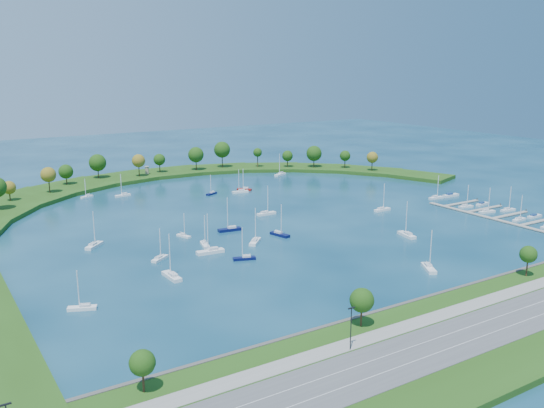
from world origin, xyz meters
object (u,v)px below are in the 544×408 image
moored_boat_19 (212,193)px  moored_boat_20 (82,307)px  moored_boat_6 (160,257)px  moored_boat_7 (87,196)px  moored_boat_15 (172,275)px  moored_boat_0 (382,209)px  docked_boat_8 (466,206)px  docked_boat_5 (534,216)px  moored_boat_10 (123,195)px  docked_boat_6 (487,211)px  docked_boat_10 (436,197)px  moored_boat_18 (429,267)px  moored_boat_9 (280,234)px  moored_boat_4 (94,245)px  docked_boat_4 (519,219)px  moored_boat_2 (244,189)px  moored_boat_14 (266,213)px  moored_boat_11 (184,235)px  moored_boat_12 (230,229)px  moored_boat_16 (205,244)px  moored_boat_17 (240,191)px  docked_boat_11 (451,195)px  moored_boat_8 (255,241)px  moored_boat_1 (244,257)px  docked_boat_9 (482,204)px  dock_system (517,220)px  moored_boat_3 (211,251)px  harbor_tower (147,170)px  moored_boat_13 (280,174)px  docked_boat_7 (508,209)px

moored_boat_19 → moored_boat_20: 144.48m
moored_boat_6 → moored_boat_7: moored_boat_6 is taller
moored_boat_15 → moored_boat_20: size_ratio=1.25×
moored_boat_15 → moored_boat_0: bearing=-77.6°
docked_boat_8 → docked_boat_5: bearing=-59.8°
moored_boat_10 → docked_boat_8: moored_boat_10 is taller
moored_boat_0 → docked_boat_5: bearing=-46.8°
docked_boat_6 → docked_boat_10: (2.39, 31.59, 0.01)m
moored_boat_6 → moored_boat_18: (68.90, -54.84, 0.07)m
docked_boat_6 → docked_boat_10: size_ratio=0.96×
moored_boat_7 → moored_boat_9: (44.36, -106.98, 0.08)m
moored_boat_10 → docked_boat_8: size_ratio=1.10×
moored_boat_4 → docked_boat_4: (161.31, -58.41, -0.06)m
moored_boat_2 → moored_boat_14: 53.10m
moored_boat_18 → moored_boat_11: bearing=-115.9°
moored_boat_12 → moored_boat_15: (-39.84, -36.95, 0.01)m
moored_boat_6 → moored_boat_16: (19.56, 6.04, 0.02)m
moored_boat_7 → moored_boat_15: 128.03m
moored_boat_17 → docked_boat_11: bearing=153.8°
moored_boat_6 → moored_boat_10: size_ratio=0.94×
moored_boat_6 → moored_boat_15: moored_boat_15 is taller
moored_boat_20 → moored_boat_8: bearing=-135.3°
moored_boat_9 → moored_boat_7: bearing=-171.9°
moored_boat_1 → moored_boat_14: bearing=-109.3°
moored_boat_8 → docked_boat_4: 114.51m
moored_boat_10 → moored_boat_18: moored_boat_18 is taller
moored_boat_11 → moored_boat_20: moored_boat_20 is taller
docked_boat_5 → docked_boat_9: (-0.00, 26.91, 0.02)m
moored_boat_1 → docked_boat_4: size_ratio=1.03×
moored_boat_2 → moored_boat_4: bearing=81.6°
dock_system → moored_boat_2: bearing=120.3°
moored_boat_14 → docked_boat_10: (87.03, -17.39, -0.03)m
docked_boat_6 → moored_boat_0: bearing=153.3°
moored_boat_9 → docked_boat_8: moored_boat_9 is taller
moored_boat_12 → moored_boat_3: bearing=55.7°
harbor_tower → moored_boat_18: (19.41, -199.50, -3.37)m
dock_system → moored_boat_14: moored_boat_14 is taller
moored_boat_4 → moored_boat_13: (133.29, 82.64, 0.00)m
moored_boat_4 → moored_boat_19: size_ratio=1.28×
dock_system → harbor_tower: bearing=118.8°
docked_boat_6 → docked_boat_8: 11.62m
dock_system → docked_boat_9: bearing=67.6°
docked_boat_11 → moored_boat_19: bearing=146.3°
harbor_tower → docked_boat_7: (107.70, -163.98, -3.44)m
moored_boat_17 → docked_boat_8: bearing=141.7°
moored_boat_8 → moored_boat_18: moored_boat_18 is taller
docked_boat_8 → docked_boat_9: bearing=4.8°
moored_boat_9 → moored_boat_13: bearing=132.5°
moored_boat_19 → docked_boat_7: (96.72, -102.09, 0.02)m
moored_boat_0 → moored_boat_15: bearing=-169.6°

